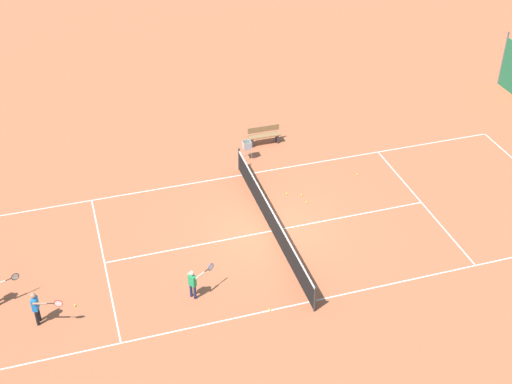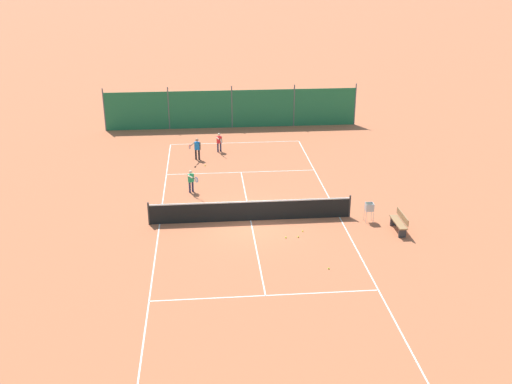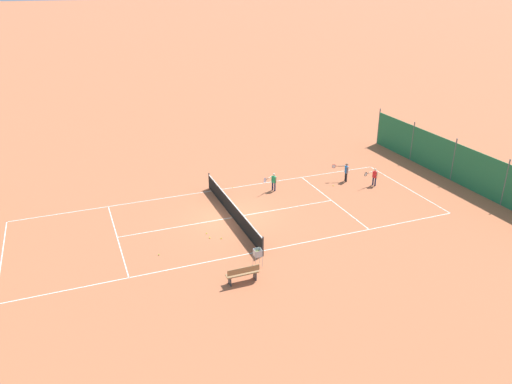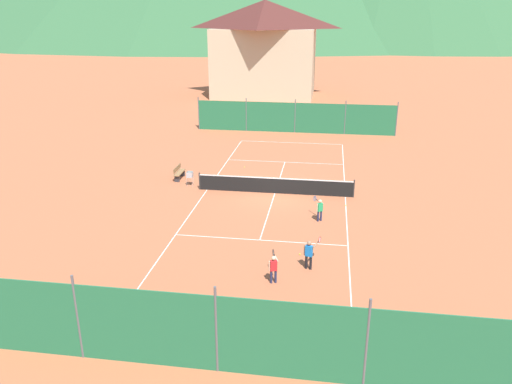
{
  "view_description": "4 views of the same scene",
  "coord_description": "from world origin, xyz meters",
  "px_view_note": "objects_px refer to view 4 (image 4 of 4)",
  "views": [
    {
      "loc": [
        20.51,
        -6.96,
        16.84
      ],
      "look_at": [
        -1.17,
        -0.28,
        1.1
      ],
      "focal_mm": 50.0,
      "sensor_mm": 36.0,
      "label": 1
    },
    {
      "loc": [
        2.0,
        24.61,
        11.37
      ],
      "look_at": [
        -0.28,
        -0.35,
        1.25
      ],
      "focal_mm": 42.0,
      "sensor_mm": 36.0,
      "label": 2
    },
    {
      "loc": [
        -24.1,
        8.09,
        12.58
      ],
      "look_at": [
        -0.0,
        -1.43,
        1.35
      ],
      "focal_mm": 35.0,
      "sensor_mm": 36.0,
      "label": 3
    },
    {
      "loc": [
        2.94,
        -27.42,
        10.26
      ],
      "look_at": [
        -0.79,
        -2.27,
        0.86
      ],
      "focal_mm": 35.0,
      "sensor_mm": 36.0,
      "label": 4
    }
  ],
  "objects_px": {
    "player_near_baseline": "(309,252)",
    "tennis_net": "(275,185)",
    "courtside_bench": "(179,172)",
    "player_near_service": "(319,208)",
    "tennis_ball_near_corner": "(300,254)",
    "player_far_baseline": "(273,267)",
    "tennis_ball_service_box": "(245,167)",
    "tennis_ball_alley_right": "(346,205)",
    "ball_hopper": "(190,175)",
    "alpine_chalet": "(265,47)",
    "tennis_ball_mid_court": "(257,181)",
    "tennis_ball_by_net_left": "(249,181)",
    "tennis_ball_far_corner": "(243,183)"
  },
  "relations": [
    {
      "from": "tennis_ball_alley_right",
      "to": "ball_hopper",
      "type": "relative_size",
      "value": 0.07
    },
    {
      "from": "alpine_chalet",
      "to": "tennis_ball_near_corner",
      "type": "bearing_deg",
      "value": -80.39
    },
    {
      "from": "ball_hopper",
      "to": "courtside_bench",
      "type": "relative_size",
      "value": 0.59
    },
    {
      "from": "tennis_ball_far_corner",
      "to": "ball_hopper",
      "type": "relative_size",
      "value": 0.07
    },
    {
      "from": "player_far_baseline",
      "to": "tennis_ball_service_box",
      "type": "distance_m",
      "value": 15.3
    },
    {
      "from": "player_far_baseline",
      "to": "tennis_ball_alley_right",
      "type": "relative_size",
      "value": 17.83
    },
    {
      "from": "courtside_bench",
      "to": "tennis_ball_near_corner",
      "type": "bearing_deg",
      "value": -48.34
    },
    {
      "from": "tennis_ball_mid_court",
      "to": "ball_hopper",
      "type": "relative_size",
      "value": 0.07
    },
    {
      "from": "tennis_net",
      "to": "tennis_ball_far_corner",
      "type": "bearing_deg",
      "value": 147.71
    },
    {
      "from": "courtside_bench",
      "to": "tennis_ball_service_box",
      "type": "bearing_deg",
      "value": 39.09
    },
    {
      "from": "tennis_ball_service_box",
      "to": "ball_hopper",
      "type": "relative_size",
      "value": 0.07
    },
    {
      "from": "tennis_ball_alley_right",
      "to": "alpine_chalet",
      "type": "bearing_deg",
      "value": 104.4
    },
    {
      "from": "tennis_ball_service_box",
      "to": "alpine_chalet",
      "type": "relative_size",
      "value": 0.01
    },
    {
      "from": "tennis_ball_alley_right",
      "to": "tennis_ball_far_corner",
      "type": "bearing_deg",
      "value": 155.9
    },
    {
      "from": "player_near_baseline",
      "to": "player_near_service",
      "type": "xyz_separation_m",
      "value": [
        0.28,
        5.11,
        -0.06
      ]
    },
    {
      "from": "tennis_net",
      "to": "tennis_ball_service_box",
      "type": "bearing_deg",
      "value": 119.0
    },
    {
      "from": "tennis_ball_mid_court",
      "to": "tennis_ball_service_box",
      "type": "height_order",
      "value": "same"
    },
    {
      "from": "tennis_net",
      "to": "tennis_ball_far_corner",
      "type": "distance_m",
      "value": 2.6
    },
    {
      "from": "alpine_chalet",
      "to": "tennis_ball_alley_right",
      "type": "bearing_deg",
      "value": -75.6
    },
    {
      "from": "tennis_net",
      "to": "alpine_chalet",
      "type": "height_order",
      "value": "alpine_chalet"
    },
    {
      "from": "player_far_baseline",
      "to": "tennis_ball_mid_court",
      "type": "distance_m",
      "value": 12.29
    },
    {
      "from": "player_near_baseline",
      "to": "tennis_ball_alley_right",
      "type": "relative_size",
      "value": 19.47
    },
    {
      "from": "courtside_bench",
      "to": "alpine_chalet",
      "type": "xyz_separation_m",
      "value": [
        1.13,
        33.1,
        5.37
      ]
    },
    {
      "from": "tennis_net",
      "to": "tennis_ball_near_corner",
      "type": "xyz_separation_m",
      "value": [
        1.96,
        -7.63,
        -0.47
      ]
    },
    {
      "from": "courtside_bench",
      "to": "player_near_service",
      "type": "bearing_deg",
      "value": -30.78
    },
    {
      "from": "tennis_ball_mid_court",
      "to": "tennis_ball_near_corner",
      "type": "xyz_separation_m",
      "value": [
        3.31,
        -9.56,
        0.0
      ]
    },
    {
      "from": "tennis_ball_mid_court",
      "to": "player_near_baseline",
      "type": "bearing_deg",
      "value": -70.67
    },
    {
      "from": "tennis_ball_far_corner",
      "to": "tennis_ball_mid_court",
      "type": "bearing_deg",
      "value": 34.18
    },
    {
      "from": "player_near_service",
      "to": "courtside_bench",
      "type": "distance_m",
      "value": 10.52
    },
    {
      "from": "player_far_baseline",
      "to": "tennis_ball_by_net_left",
      "type": "distance_m",
      "value": 12.39
    },
    {
      "from": "tennis_ball_far_corner",
      "to": "tennis_ball_by_net_left",
      "type": "xyz_separation_m",
      "value": [
        0.28,
        0.54,
        0.0
      ]
    },
    {
      "from": "player_near_service",
      "to": "tennis_ball_near_corner",
      "type": "xyz_separation_m",
      "value": [
        -0.72,
        -3.96,
        -0.65
      ]
    },
    {
      "from": "ball_hopper",
      "to": "alpine_chalet",
      "type": "height_order",
      "value": "alpine_chalet"
    },
    {
      "from": "player_near_service",
      "to": "tennis_ball_service_box",
      "type": "height_order",
      "value": "player_near_service"
    },
    {
      "from": "tennis_net",
      "to": "player_far_baseline",
      "type": "height_order",
      "value": "player_far_baseline"
    },
    {
      "from": "player_far_baseline",
      "to": "tennis_ball_near_corner",
      "type": "xyz_separation_m",
      "value": [
        0.9,
        2.48,
        -0.66
      ]
    },
    {
      "from": "tennis_ball_far_corner",
      "to": "ball_hopper",
      "type": "xyz_separation_m",
      "value": [
        -3.12,
        -0.8,
        0.63
      ]
    },
    {
      "from": "player_far_baseline",
      "to": "tennis_ball_alley_right",
      "type": "distance_m",
      "value": 9.21
    },
    {
      "from": "player_near_service",
      "to": "player_near_baseline",
      "type": "bearing_deg",
      "value": -93.09
    },
    {
      "from": "player_near_baseline",
      "to": "alpine_chalet",
      "type": "bearing_deg",
      "value": 99.93
    },
    {
      "from": "tennis_ball_by_net_left",
      "to": "tennis_net",
      "type": "bearing_deg",
      "value": -45.44
    },
    {
      "from": "alpine_chalet",
      "to": "tennis_ball_by_net_left",
      "type": "bearing_deg",
      "value": -84.21
    },
    {
      "from": "player_far_baseline",
      "to": "tennis_ball_by_net_left",
      "type": "xyz_separation_m",
      "value": [
        -2.95,
        12.02,
        -0.66
      ]
    },
    {
      "from": "tennis_net",
      "to": "player_near_service",
      "type": "bearing_deg",
      "value": -53.78
    },
    {
      "from": "tennis_ball_alley_right",
      "to": "alpine_chalet",
      "type": "height_order",
      "value": "alpine_chalet"
    },
    {
      "from": "player_far_baseline",
      "to": "tennis_net",
      "type": "bearing_deg",
      "value": 96.01
    },
    {
      "from": "tennis_ball_mid_court",
      "to": "alpine_chalet",
      "type": "relative_size",
      "value": 0.01
    },
    {
      "from": "player_near_baseline",
      "to": "tennis_net",
      "type": "bearing_deg",
      "value": 105.36
    },
    {
      "from": "player_near_baseline",
      "to": "tennis_ball_mid_court",
      "type": "distance_m",
      "value": 11.37
    },
    {
      "from": "tennis_ball_mid_court",
      "to": "tennis_ball_by_net_left",
      "type": "relative_size",
      "value": 1.0
    }
  ]
}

